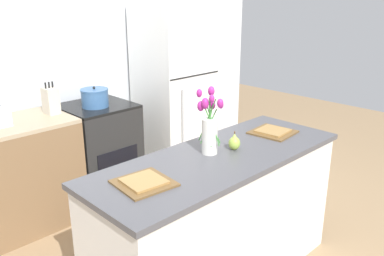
# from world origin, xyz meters

# --- Properties ---
(back_wall) EXTENTS (5.20, 0.08, 2.70)m
(back_wall) POSITION_xyz_m (0.00, 2.00, 1.35)
(back_wall) COLOR silver
(back_wall) RESTS_ON ground_plane
(kitchen_island) EXTENTS (1.80, 0.66, 0.92)m
(kitchen_island) POSITION_xyz_m (0.00, 0.00, 0.46)
(kitchen_island) COLOR silver
(kitchen_island) RESTS_ON ground_plane
(stove_range) EXTENTS (0.60, 0.61, 0.91)m
(stove_range) POSITION_xyz_m (0.10, 1.60, 0.46)
(stove_range) COLOR black
(stove_range) RESTS_ON ground_plane
(refrigerator) EXTENTS (0.68, 0.67, 1.77)m
(refrigerator) POSITION_xyz_m (1.05, 1.60, 0.88)
(refrigerator) COLOR white
(refrigerator) RESTS_ON ground_plane
(flower_vase) EXTENTS (0.13, 0.20, 0.43)m
(flower_vase) POSITION_xyz_m (-0.02, 0.07, 1.08)
(flower_vase) COLOR silver
(flower_vase) RESTS_ON kitchen_island
(pear_figurine) EXTENTS (0.08, 0.08, 0.12)m
(pear_figurine) POSITION_xyz_m (0.14, -0.00, 0.97)
(pear_figurine) COLOR #9EBC47
(pear_figurine) RESTS_ON kitchen_island
(plate_setting_left) EXTENTS (0.31, 0.31, 0.02)m
(plate_setting_left) POSITION_xyz_m (-0.59, 0.01, 0.93)
(plate_setting_left) COLOR brown
(plate_setting_left) RESTS_ON kitchen_island
(plate_setting_right) EXTENTS (0.31, 0.31, 0.02)m
(plate_setting_right) POSITION_xyz_m (0.59, 0.01, 0.93)
(plate_setting_right) COLOR brown
(plate_setting_right) RESTS_ON kitchen_island
(cooking_pot) EXTENTS (0.24, 0.24, 0.19)m
(cooking_pot) POSITION_xyz_m (0.06, 1.55, 0.99)
(cooking_pot) COLOR #386093
(cooking_pot) RESTS_ON stove_range
(knife_block) EXTENTS (0.10, 0.14, 0.27)m
(knife_block) POSITION_xyz_m (-0.31, 1.62, 1.02)
(knife_block) COLOR beige
(knife_block) RESTS_ON back_counter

